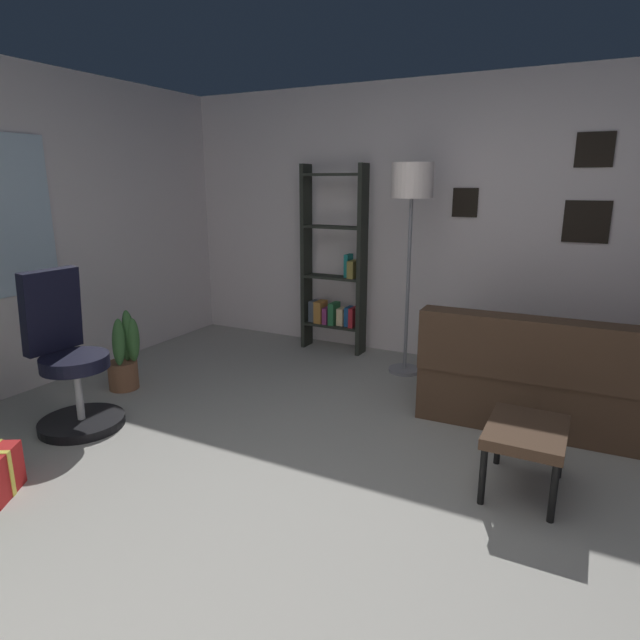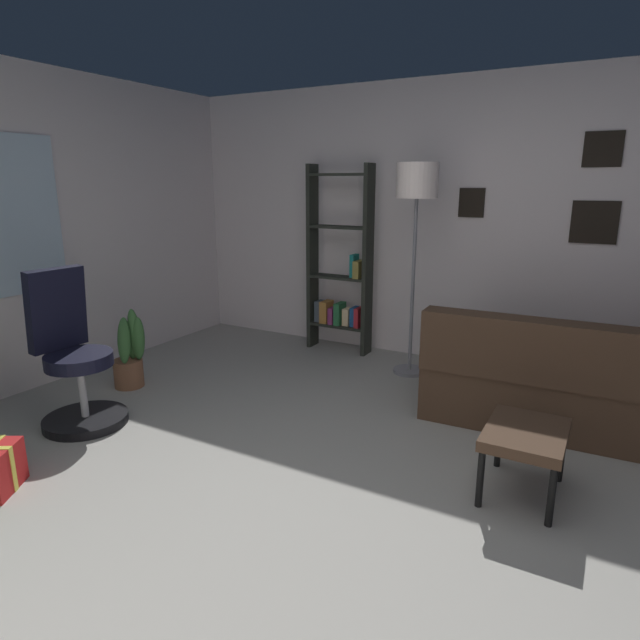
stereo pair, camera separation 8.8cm
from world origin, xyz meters
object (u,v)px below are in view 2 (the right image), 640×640
Objects in this scene: office_chair at (74,365)px; potted_plant at (131,354)px; floor_lamp at (417,198)px; bookshelf at (340,272)px; couch at (597,383)px; footstool at (526,438)px.

potted_plant is (0.66, 0.21, -0.15)m from office_chair.
office_chair reaches higher than potted_plant.
office_chair is at bearing 141.43° from floor_lamp.
bookshelf is at bearing -30.77° from potted_plant.
potted_plant is at bearing 108.64° from couch.
potted_plant is (0.10, 3.06, -0.05)m from footstool.
bookshelf reaches higher than couch.
bookshelf is at bearing -18.85° from office_chair.
potted_plant is (-1.72, 1.03, -0.51)m from bookshelf.
floor_lamp reaches higher than office_chair.
office_chair is 0.71m from potted_plant.
office_chair is 0.60× the size of bookshelf.
bookshelf is at bearing 70.50° from floor_lamp.
office_chair reaches higher than footstool.
couch is at bearing -71.36° from potted_plant.
office_chair is at bearing 101.31° from footstool.
couch is 1.26m from footstool.
office_chair is at bearing 119.77° from couch.
bookshelf reaches higher than potted_plant.
potted_plant is (-1.42, 1.87, -1.23)m from floor_lamp.
couch is 2.45m from bookshelf.
footstool is 0.49× the size of office_chair.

